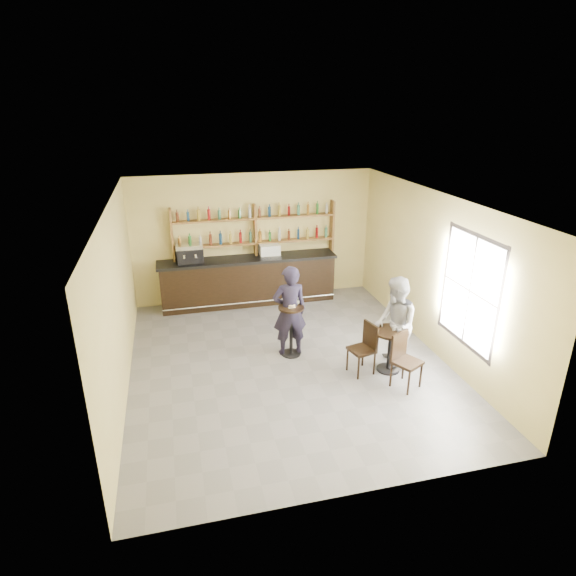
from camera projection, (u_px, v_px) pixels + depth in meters
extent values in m
plane|color=slate|center=(288.00, 362.00, 9.47)|extent=(7.00, 7.00, 0.00)
plane|color=white|center=(288.00, 201.00, 8.29)|extent=(7.00, 7.00, 0.00)
plane|color=#DACA7C|center=(254.00, 237.00, 12.04)|extent=(7.00, 0.00, 7.00)
plane|color=#DACA7C|center=(358.00, 391.00, 5.72)|extent=(7.00, 0.00, 7.00)
plane|color=#DACA7C|center=(118.00, 302.00, 8.21)|extent=(0.00, 7.00, 7.00)
plane|color=#DACA7C|center=(434.00, 274.00, 9.55)|extent=(0.00, 7.00, 7.00)
plane|color=white|center=(470.00, 291.00, 8.43)|extent=(0.00, 2.00, 2.00)
cube|color=white|center=(291.00, 307.00, 9.38)|extent=(0.16, 0.16, 0.00)
torus|color=gold|center=(292.00, 306.00, 9.37)|extent=(0.18, 0.18, 0.05)
imported|color=white|center=(297.00, 302.00, 9.49)|extent=(0.16, 0.16, 0.10)
imported|color=black|center=(290.00, 311.00, 9.48)|extent=(0.69, 0.46, 1.87)
imported|color=white|center=(394.00, 328.00, 8.90)|extent=(0.12, 0.12, 0.09)
imported|color=gray|center=(395.00, 325.00, 8.96)|extent=(0.86, 1.01, 1.83)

